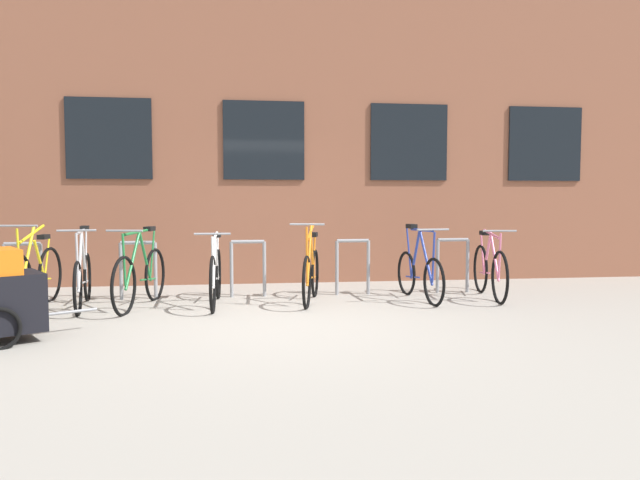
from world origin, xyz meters
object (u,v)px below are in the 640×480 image
object	(u,v)px
bicycle_orange	(311,274)
bicycle_pink	(490,270)
bicycle_silver	(83,278)
bicycle_white	(216,275)
bicycle_yellow	(35,276)
bicycle_blue	(419,273)
bicycle_green	(141,276)

from	to	relation	value
bicycle_orange	bicycle_pink	distance (m)	2.53
bicycle_pink	bicycle_orange	bearing A→B (deg)	-179.18
bicycle_silver	bicycle_white	bearing A→B (deg)	-1.23
bicycle_orange	bicycle_silver	distance (m)	2.93
bicycle_yellow	bicycle_blue	size ratio (longest dim) A/B	1.06
bicycle_orange	bicycle_green	xyz separation A→B (m)	(-2.21, -0.09, 0.02)
bicycle_blue	bicycle_pink	xyz separation A→B (m)	(1.03, 0.04, 0.02)
bicycle_blue	bicycle_yellow	bearing A→B (deg)	179.31
bicycle_silver	bicycle_green	distance (m)	0.73
bicycle_yellow	bicycle_green	distance (m)	1.33
bicycle_white	bicycle_pink	xyz separation A→B (m)	(3.79, 0.09, 0.00)
bicycle_white	bicycle_blue	size ratio (longest dim) A/B	1.12
bicycle_white	bicycle_yellow	world-z (taller)	bicycle_yellow
bicycle_silver	bicycle_blue	world-z (taller)	same
bicycle_green	bicycle_orange	bearing A→B (deg)	2.39
bicycle_silver	bicycle_blue	distance (m)	4.43
bicycle_white	bicycle_yellow	xyz separation A→B (m)	(-2.27, 0.11, 0.02)
bicycle_orange	bicycle_green	size ratio (longest dim) A/B	0.90
bicycle_green	bicycle_pink	size ratio (longest dim) A/B	1.05
bicycle_blue	bicycle_green	bearing A→B (deg)	-178.67
bicycle_orange	bicycle_white	distance (m)	1.26
bicycle_green	bicycle_blue	distance (m)	3.70
bicycle_orange	bicycle_white	xyz separation A→B (m)	(-1.26, -0.05, 0.01)
bicycle_white	bicycle_silver	distance (m)	1.67
bicycle_green	bicycle_pink	xyz separation A→B (m)	(4.73, 0.13, -0.01)
bicycle_silver	bicycle_pink	size ratio (longest dim) A/B	1.03
bicycle_green	bicycle_blue	size ratio (longest dim) A/B	1.11
bicycle_pink	bicycle_yellow	bearing A→B (deg)	179.82
bicycle_white	bicycle_green	xyz separation A→B (m)	(-0.94, -0.04, 0.01)
bicycle_blue	bicycle_pink	bearing A→B (deg)	2.32
bicycle_white	bicycle_pink	bearing A→B (deg)	1.32
bicycle_orange	bicycle_pink	bearing A→B (deg)	0.82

